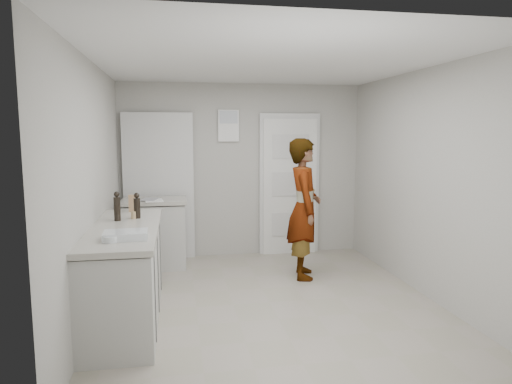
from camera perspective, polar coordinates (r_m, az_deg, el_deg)
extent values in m
plane|color=gray|center=(5.02, 1.68, -13.62)|extent=(4.00, 4.00, 0.00)
plane|color=#A3A29A|center=(6.68, -1.72, 2.70)|extent=(3.50, 0.00, 3.50)
plane|color=#A3A29A|center=(2.81, 10.00, -4.05)|extent=(3.50, 0.00, 3.50)
plane|color=#A3A29A|center=(4.69, -19.71, 0.23)|extent=(0.00, 4.00, 4.00)
plane|color=#A3A29A|center=(5.35, 20.44, 1.04)|extent=(0.00, 4.00, 4.00)
plane|color=silver|center=(4.73, 1.80, 15.91)|extent=(4.00, 4.00, 0.00)
cube|color=white|center=(6.77, 4.25, 0.62)|extent=(0.80, 0.05, 2.00)
cube|color=silver|center=(6.79, 4.19, 0.90)|extent=(0.90, 0.04, 2.10)
sphere|color=#B38945|center=(6.81, 7.04, 0.20)|extent=(0.07, 0.07, 0.07)
cube|color=white|center=(6.60, -3.45, 8.28)|extent=(0.30, 0.02, 0.45)
cube|color=black|center=(6.61, -12.04, 0.48)|extent=(0.90, 0.05, 2.04)
cube|color=silver|center=(6.58, -12.05, 0.53)|extent=(0.98, 0.02, 2.10)
cube|color=#B5B5B1|center=(4.62, -15.96, -10.13)|extent=(0.60, 1.90, 0.86)
cube|color=black|center=(4.75, -15.79, -14.62)|extent=(0.56, 1.86, 0.08)
cube|color=beige|center=(4.51, -16.17, -4.42)|extent=(0.64, 1.96, 0.05)
cube|color=#B5B5B1|center=(6.29, -12.48, -5.33)|extent=(0.80, 0.55, 0.86)
cube|color=black|center=(6.39, -12.39, -8.74)|extent=(0.75, 0.54, 0.08)
cube|color=beige|center=(6.21, -12.61, -1.09)|extent=(0.84, 0.61, 0.05)
imported|color=silver|center=(5.68, 6.01, -2.07)|extent=(0.52, 0.69, 1.73)
cube|color=#8E6647|center=(5.28, -15.04, -1.35)|extent=(0.12, 0.06, 0.19)
cylinder|color=tan|center=(4.84, -15.06, -2.81)|extent=(0.05, 0.05, 0.08)
cylinder|color=black|center=(4.85, -14.64, -1.97)|extent=(0.07, 0.07, 0.21)
sphere|color=black|center=(4.83, -14.70, -0.41)|extent=(0.06, 0.06, 0.06)
cylinder|color=black|center=(4.77, -16.96, -2.03)|extent=(0.07, 0.07, 0.24)
sphere|color=black|center=(4.74, -17.03, -0.27)|extent=(0.06, 0.06, 0.06)
cube|color=silver|center=(3.96, -15.97, -5.20)|extent=(0.37, 0.27, 0.06)
cube|color=white|center=(3.96, -15.97, -5.31)|extent=(0.32, 0.22, 0.05)
cylinder|color=silver|center=(3.88, -17.69, -5.60)|extent=(0.13, 0.13, 0.05)
sphere|color=white|center=(3.88, -18.00, -5.64)|extent=(0.04, 0.04, 0.04)
sphere|color=white|center=(3.89, -17.38, -5.57)|extent=(0.04, 0.04, 0.04)
cube|color=white|center=(6.05, -12.65, -1.03)|extent=(0.26, 0.31, 0.01)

